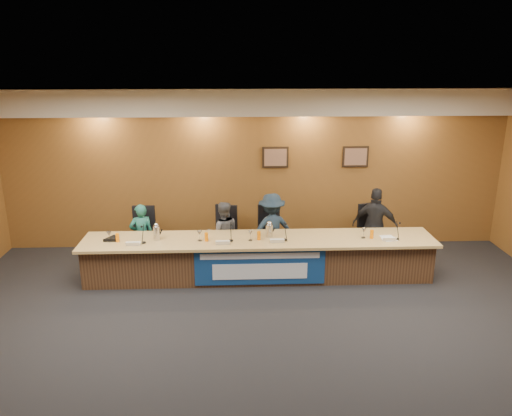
{
  "coord_description": "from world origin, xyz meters",
  "views": [
    {
      "loc": [
        -0.39,
        -5.72,
        3.81
      ],
      "look_at": [
        -0.05,
        2.47,
        1.27
      ],
      "focal_mm": 35.0,
      "sensor_mm": 36.0,
      "label": 1
    }
  ],
  "objects_px": {
    "panelist_d": "(375,226)",
    "speakerphone": "(112,239)",
    "banner": "(260,267)",
    "panelist_b": "(223,234)",
    "office_chair_a": "(143,239)",
    "dais_body": "(259,259)",
    "panelist_a": "(142,235)",
    "carafe_left": "(157,233)",
    "carafe_mid": "(269,231)",
    "office_chair_c": "(271,238)",
    "office_chair_b": "(223,238)",
    "panelist_c": "(272,229)",
    "office_chair_d": "(373,236)"
  },
  "relations": [
    {
      "from": "office_chair_b",
      "to": "panelist_c",
      "type": "bearing_deg",
      "value": 9.05
    },
    {
      "from": "panelist_b",
      "to": "panelist_c",
      "type": "height_order",
      "value": "panelist_c"
    },
    {
      "from": "panelist_c",
      "to": "speakerphone",
      "type": "bearing_deg",
      "value": -0.47
    },
    {
      "from": "dais_body",
      "to": "panelist_b",
      "type": "distance_m",
      "value": 0.92
    },
    {
      "from": "office_chair_d",
      "to": "banner",
      "type": "bearing_deg",
      "value": -172.31
    },
    {
      "from": "panelist_b",
      "to": "panelist_d",
      "type": "distance_m",
      "value": 2.85
    },
    {
      "from": "panelist_a",
      "to": "carafe_left",
      "type": "bearing_deg",
      "value": 102.65
    },
    {
      "from": "dais_body",
      "to": "speakerphone",
      "type": "bearing_deg",
      "value": -179.37
    },
    {
      "from": "carafe_mid",
      "to": "panelist_d",
      "type": "bearing_deg",
      "value": 15.71
    },
    {
      "from": "panelist_a",
      "to": "carafe_mid",
      "type": "distance_m",
      "value": 2.41
    },
    {
      "from": "office_chair_c",
      "to": "office_chair_d",
      "type": "bearing_deg",
      "value": -8.66
    },
    {
      "from": "panelist_c",
      "to": "office_chair_b",
      "type": "distance_m",
      "value": 0.93
    },
    {
      "from": "carafe_left",
      "to": "speakerphone",
      "type": "height_order",
      "value": "carafe_left"
    },
    {
      "from": "dais_body",
      "to": "carafe_left",
      "type": "bearing_deg",
      "value": -178.45
    },
    {
      "from": "panelist_a",
      "to": "panelist_b",
      "type": "bearing_deg",
      "value": 162.01
    },
    {
      "from": "panelist_c",
      "to": "office_chair_b",
      "type": "relative_size",
      "value": 2.85
    },
    {
      "from": "panelist_b",
      "to": "dais_body",
      "type": "bearing_deg",
      "value": 132.52
    },
    {
      "from": "dais_body",
      "to": "panelist_a",
      "type": "distance_m",
      "value": 2.24
    },
    {
      "from": "office_chair_b",
      "to": "carafe_left",
      "type": "relative_size",
      "value": 1.94
    },
    {
      "from": "panelist_d",
      "to": "carafe_mid",
      "type": "height_order",
      "value": "panelist_d"
    },
    {
      "from": "dais_body",
      "to": "panelist_c",
      "type": "xyz_separation_m",
      "value": [
        0.27,
        0.6,
        0.33
      ]
    },
    {
      "from": "dais_body",
      "to": "carafe_mid",
      "type": "bearing_deg",
      "value": 10.42
    },
    {
      "from": "banner",
      "to": "panelist_b",
      "type": "bearing_deg",
      "value": 121.89
    },
    {
      "from": "panelist_d",
      "to": "carafe_left",
      "type": "relative_size",
      "value": 5.84
    },
    {
      "from": "panelist_d",
      "to": "office_chair_c",
      "type": "height_order",
      "value": "panelist_d"
    },
    {
      "from": "panelist_a",
      "to": "office_chair_a",
      "type": "distance_m",
      "value": 0.16
    },
    {
      "from": "carafe_mid",
      "to": "speakerphone",
      "type": "bearing_deg",
      "value": -178.69
    },
    {
      "from": "panelist_b",
      "to": "panelist_c",
      "type": "bearing_deg",
      "value": 176.14
    },
    {
      "from": "office_chair_b",
      "to": "speakerphone",
      "type": "distance_m",
      "value": 2.04
    },
    {
      "from": "banner",
      "to": "office_chair_a",
      "type": "distance_m",
      "value": 2.42
    },
    {
      "from": "dais_body",
      "to": "panelist_a",
      "type": "height_order",
      "value": "panelist_a"
    },
    {
      "from": "speakerphone",
      "to": "office_chair_a",
      "type": "bearing_deg",
      "value": 62.75
    },
    {
      "from": "dais_body",
      "to": "panelist_d",
      "type": "height_order",
      "value": "panelist_d"
    },
    {
      "from": "office_chair_c",
      "to": "speakerphone",
      "type": "xyz_separation_m",
      "value": [
        -2.78,
        -0.73,
        0.3
      ]
    },
    {
      "from": "panelist_d",
      "to": "carafe_mid",
      "type": "relative_size",
      "value": 6.59
    },
    {
      "from": "panelist_b",
      "to": "office_chair_a",
      "type": "relative_size",
      "value": 2.55
    },
    {
      "from": "office_chair_c",
      "to": "carafe_left",
      "type": "height_order",
      "value": "carafe_left"
    },
    {
      "from": "office_chair_a",
      "to": "office_chair_b",
      "type": "height_order",
      "value": "same"
    },
    {
      "from": "office_chair_a",
      "to": "office_chair_b",
      "type": "relative_size",
      "value": 1.0
    },
    {
      "from": "panelist_c",
      "to": "carafe_left",
      "type": "bearing_deg",
      "value": 4.62
    },
    {
      "from": "panelist_a",
      "to": "office_chair_d",
      "type": "relative_size",
      "value": 2.5
    },
    {
      "from": "office_chair_a",
      "to": "carafe_left",
      "type": "bearing_deg",
      "value": -62.12
    },
    {
      "from": "office_chair_a",
      "to": "carafe_mid",
      "type": "bearing_deg",
      "value": -15.42
    },
    {
      "from": "panelist_a",
      "to": "office_chair_c",
      "type": "height_order",
      "value": "panelist_a"
    },
    {
      "from": "panelist_a",
      "to": "office_chair_c",
      "type": "xyz_separation_m",
      "value": [
        2.41,
        0.1,
        -0.12
      ]
    },
    {
      "from": "panelist_b",
      "to": "office_chair_a",
      "type": "height_order",
      "value": "panelist_b"
    },
    {
      "from": "panelist_c",
      "to": "carafe_mid",
      "type": "xyz_separation_m",
      "value": [
        -0.08,
        -0.57,
        0.18
      ]
    },
    {
      "from": "panelist_d",
      "to": "office_chair_d",
      "type": "distance_m",
      "value": 0.26
    },
    {
      "from": "panelist_d",
      "to": "speakerphone",
      "type": "relative_size",
      "value": 4.53
    },
    {
      "from": "speakerphone",
      "to": "dais_body",
      "type": "bearing_deg",
      "value": 0.63
    }
  ]
}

